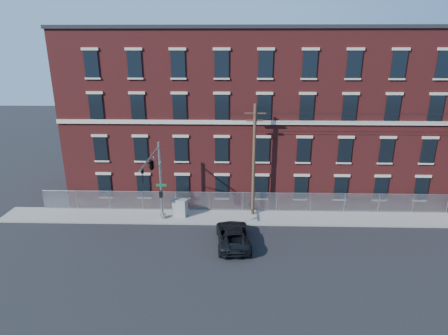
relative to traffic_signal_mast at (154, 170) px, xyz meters
name	(u,v)px	position (x,y,z in m)	size (l,w,h in m)	color
ground	(230,247)	(6.00, -2.18, -5.39)	(140.00, 140.00, 0.00)	black
sidewalk	(365,219)	(18.00, 2.82, -5.33)	(65.00, 3.00, 0.12)	gray
mill_building	(346,111)	(18.00, 11.75, 2.76)	(55.30, 14.32, 16.30)	maroon
chain_link_fence	(362,202)	(18.00, 4.12, -4.33)	(59.06, 0.06, 1.85)	#A5A8AD
traffic_signal_mast	(154,170)	(0.00, 0.00, 0.00)	(0.90, 6.75, 7.00)	#9EA0A5
utility_pole_near	(254,159)	(8.00, 3.42, -0.05)	(1.80, 0.28, 10.00)	#483624
pickup_truck	(233,235)	(6.23, -1.70, -4.65)	(2.44, 5.29, 1.47)	black
utility_cabinet	(180,208)	(1.48, 2.87, -4.47)	(1.27, 0.64, 1.59)	slate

